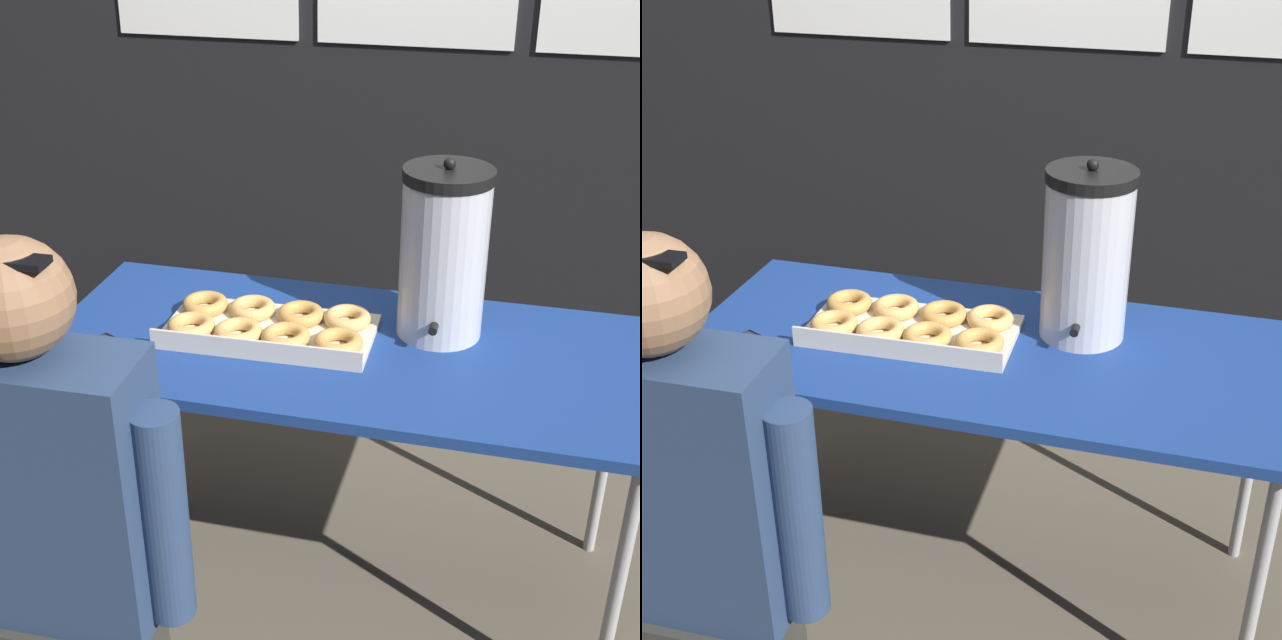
{
  "view_description": "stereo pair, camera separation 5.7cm",
  "coord_description": "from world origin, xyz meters",
  "views": [
    {
      "loc": [
        0.41,
        -1.84,
        1.8
      ],
      "look_at": [
        -0.06,
        0.0,
        0.8
      ],
      "focal_mm": 50.0,
      "sensor_mm": 36.0,
      "label": 1
    },
    {
      "loc": [
        0.46,
        -1.83,
        1.8
      ],
      "look_at": [
        -0.06,
        0.0,
        0.8
      ],
      "focal_mm": 50.0,
      "sensor_mm": 36.0,
      "label": 2
    }
  ],
  "objects": [
    {
      "name": "ground_plane",
      "position": [
        0.0,
        0.0,
        0.0
      ],
      "size": [
        12.0,
        12.0,
        0.0
      ],
      "primitive_type": "plane",
      "color": "brown"
    },
    {
      "name": "back_wall",
      "position": [
        0.0,
        1.02,
        1.25
      ],
      "size": [
        6.0,
        0.11,
        2.49
      ],
      "color": "black",
      "rests_on": "ground"
    },
    {
      "name": "folding_table",
      "position": [
        0.0,
        0.0,
        0.69
      ],
      "size": [
        1.46,
        0.66,
        0.74
      ],
      "color": "navy",
      "rests_on": "ground"
    },
    {
      "name": "donut_box",
      "position": [
        -0.19,
        0.01,
        0.77
      ],
      "size": [
        0.54,
        0.3,
        0.05
      ],
      "rotation": [
        0.0,
        0.0,
        0.02
      ],
      "color": "beige",
      "rests_on": "folding_table"
    },
    {
      "name": "coffee_urn",
      "position": [
        0.22,
        0.12,
        0.95
      ],
      "size": [
        0.21,
        0.24,
        0.45
      ],
      "color": "silver",
      "rests_on": "folding_table"
    },
    {
      "name": "cell_phone",
      "position": [
        -0.57,
        -0.19,
        0.75
      ],
      "size": [
        0.13,
        0.17,
        0.01
      ],
      "rotation": [
        0.0,
        0.0,
        -0.41
      ],
      "color": "black",
      "rests_on": "folding_table"
    },
    {
      "name": "person_seated",
      "position": [
        -0.44,
        -0.65,
        0.59
      ],
      "size": [
        0.57,
        0.24,
        1.24
      ],
      "rotation": [
        0.0,
        0.0,
        3.17
      ],
      "color": "#33332D",
      "rests_on": "ground"
    }
  ]
}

